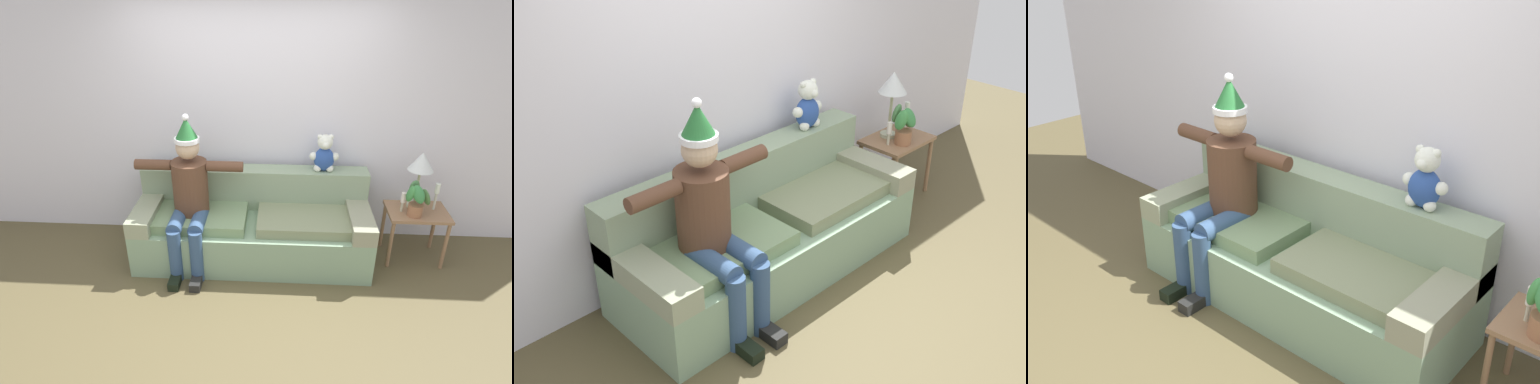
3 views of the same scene
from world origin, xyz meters
TOP-DOWN VIEW (x-y plane):
  - ground_plane at (0.00, 0.00)m, footprint 10.00×10.00m
  - back_wall at (0.00, 1.55)m, footprint 7.00×0.10m
  - couch at (0.00, 1.05)m, footprint 2.30×0.85m
  - person_seated at (-0.59, 0.88)m, footprint 1.02×0.77m
  - teddy_bear at (0.69, 1.30)m, footprint 0.29×0.17m
  - side_table at (1.62, 1.08)m, footprint 0.58×0.43m
  - table_lamp at (1.60, 1.17)m, footprint 0.24×0.24m
  - potted_plant at (1.56, 0.99)m, footprint 0.28×0.25m
  - candle_tall at (1.46, 1.06)m, footprint 0.04×0.04m
  - candle_short at (1.78, 1.12)m, footprint 0.04×0.04m

SIDE VIEW (x-z plane):
  - ground_plane at x=0.00m, z-range 0.00..0.00m
  - couch at x=0.00m, z-range -0.09..0.76m
  - side_table at x=1.62m, z-range 0.18..0.73m
  - candle_tall at x=1.46m, z-range 0.57..0.77m
  - potted_plant at x=1.56m, z-range 0.54..0.90m
  - candle_short at x=1.78m, z-range 0.58..0.86m
  - person_seated at x=-0.59m, z-range 0.01..1.52m
  - table_lamp at x=1.60m, z-range 0.71..1.29m
  - teddy_bear at x=0.69m, z-range 0.83..1.21m
  - back_wall at x=0.00m, z-range 0.00..2.70m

